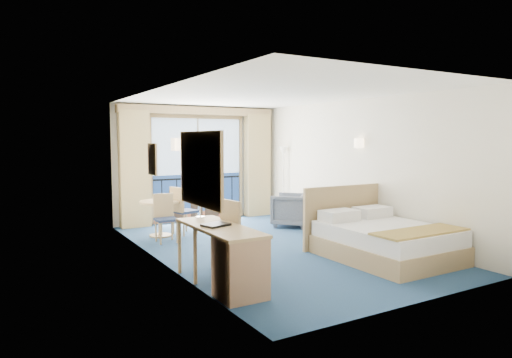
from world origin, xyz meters
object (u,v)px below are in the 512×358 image
armchair (292,210)px  desk (236,260)px  desk_chair (238,232)px  round_table (160,209)px  table_chair_b (165,215)px  table_chair_a (182,208)px  nightstand (351,225)px  floor_lamp (284,164)px  bed (383,239)px

armchair → desk: desk is taller
desk_chair → round_table: bearing=-4.2°
desk_chair → desk: bearing=143.8°
desk → table_chair_b: size_ratio=1.87×
table_chair_a → table_chair_b: 0.66m
nightstand → floor_lamp: bearing=88.0°
floor_lamp → desk: (-3.58, -4.30, -0.88)m
bed → table_chair_b: (-2.64, 2.94, 0.20)m
nightstand → desk: size_ratio=0.29×
floor_lamp → round_table: 3.40m
desk → table_chair_b: 3.31m
bed → nightstand: bearing=67.0°
bed → table_chair_a: 4.01m
round_table → desk: bearing=-94.7°
desk_chair → table_chair_b: 2.56m
table_chair_a → table_chair_b: size_ratio=1.08×
bed → table_chair_b: size_ratio=2.31×
table_chair_a → table_chair_b: table_chair_a is taller
bed → desk: (-2.88, -0.36, 0.13)m
nightstand → armchair: armchair is taller
bed → desk_chair: (-2.45, 0.39, 0.30)m
bed → armchair: bed is taller
floor_lamp → round_table: (-3.27, -0.50, -0.78)m
floor_lamp → armchair: bearing=-113.9°
round_table → bed: bearing=-53.3°
bed → floor_lamp: bearing=79.9°
desk → table_chair_a: size_ratio=1.74×
nightstand → desk: 3.94m
floor_lamp → desk_chair: bearing=-131.6°
nightstand → desk_chair: size_ratio=0.45×
table_chair_b → round_table: bearing=84.0°
round_table → floor_lamp: bearing=8.6°
desk → armchair: bearing=46.7°
bed → nightstand: size_ratio=4.25×
table_chair_b → table_chair_a: bearing=43.5°
armchair → table_chair_a: size_ratio=0.83×
floor_lamp → table_chair_b: 3.58m
desk → nightstand: bearing=27.3°
armchair → table_chair_a: (-2.42, 0.39, 0.18)m
table_chair_b → bed: bearing=-45.6°
floor_lamp → table_chair_a: bearing=-168.8°
nightstand → table_chair_b: (-3.26, 1.50, 0.26)m
bed → armchair: (0.28, 2.98, 0.06)m
floor_lamp → table_chair_b: bearing=-163.4°
bed → desk_chair: size_ratio=1.92×
nightstand → table_chair_a: bearing=145.0°
floor_lamp → nightstand: bearing=-92.0°
nightstand → table_chair_a: (-2.76, 1.93, 0.30)m
bed → desk_chair: 2.50m
bed → floor_lamp: (0.70, 3.94, 1.01)m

